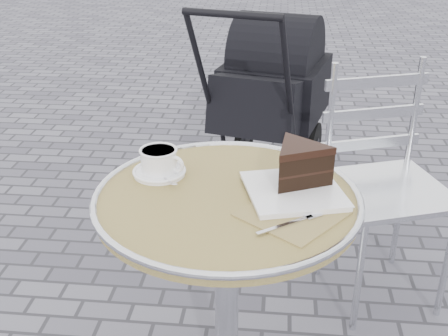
# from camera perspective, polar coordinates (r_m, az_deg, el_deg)

# --- Properties ---
(cafe_table) EXTENTS (0.72, 0.72, 0.74)m
(cafe_table) POSITION_cam_1_polar(r_m,az_deg,el_deg) (1.58, 0.30, -8.07)
(cafe_table) COLOR silver
(cafe_table) RESTS_ON ground
(cappuccino_set) EXTENTS (0.15, 0.16, 0.08)m
(cappuccino_set) POSITION_cam_1_polar(r_m,az_deg,el_deg) (1.60, -6.57, 0.48)
(cappuccino_set) COLOR white
(cappuccino_set) RESTS_ON cafe_table
(cake_plate_set) EXTENTS (0.31, 0.40, 0.13)m
(cake_plate_set) POSITION_cam_1_polar(r_m,az_deg,el_deg) (1.51, 7.53, -0.24)
(cake_plate_set) COLOR #91794F
(cake_plate_set) RESTS_ON cafe_table
(bistro_chair) EXTENTS (0.52, 0.52, 0.92)m
(bistro_chair) POSITION_cam_1_polar(r_m,az_deg,el_deg) (2.19, 15.46, 1.18)
(bistro_chair) COLOR silver
(bistro_chair) RESTS_ON ground
(baby_stroller) EXTENTS (0.68, 1.08, 1.04)m
(baby_stroller) POSITION_cam_1_polar(r_m,az_deg,el_deg) (3.01, 4.63, 6.78)
(baby_stroller) COLOR black
(baby_stroller) RESTS_ON ground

